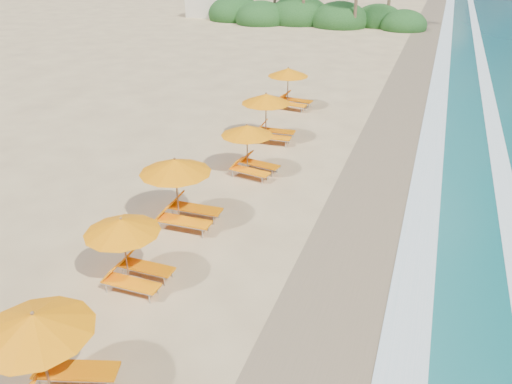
{
  "coord_description": "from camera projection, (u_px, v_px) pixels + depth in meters",
  "views": [
    {
      "loc": [
        5.26,
        -14.82,
        9.03
      ],
      "look_at": [
        0.0,
        0.0,
        1.2
      ],
      "focal_mm": 35.98,
      "sensor_mm": 36.0,
      "label": 1
    }
  ],
  "objects": [
    {
      "name": "ground",
      "position": [
        256.0,
        222.0,
        18.11
      ],
      "size": [
        160.0,
        160.0,
        0.0
      ],
      "primitive_type": "plane",
      "color": "tan",
      "rests_on": "ground"
    },
    {
      "name": "wet_sand",
      "position": [
        370.0,
        242.0,
        16.91
      ],
      "size": [
        4.0,
        160.0,
        0.01
      ],
      "primitive_type": "cube",
      "color": "#856E4F",
      "rests_on": "ground"
    },
    {
      "name": "surf_foam",
      "position": [
        457.0,
        257.0,
        16.09
      ],
      "size": [
        4.0,
        160.0,
        0.01
      ],
      "color": "white",
      "rests_on": "ground"
    },
    {
      "name": "station_1",
      "position": [
        51.0,
        352.0,
        10.59
      ],
      "size": [
        3.04,
        2.96,
        2.41
      ],
      "rotation": [
        0.0,
        0.0,
        0.3
      ],
      "color": "olive",
      "rests_on": "ground"
    },
    {
      "name": "station_2",
      "position": [
        130.0,
        248.0,
        14.38
      ],
      "size": [
        2.34,
        2.15,
        2.17
      ],
      "rotation": [
        0.0,
        0.0,
        -0.01
      ],
      "color": "olive",
      "rests_on": "ground"
    },
    {
      "name": "station_3",
      "position": [
        182.0,
        188.0,
        17.44
      ],
      "size": [
        2.7,
        2.49,
        2.48
      ],
      "rotation": [
        0.0,
        0.0,
        0.02
      ],
      "color": "olive",
      "rests_on": "ground"
    },
    {
      "name": "station_4",
      "position": [
        251.0,
        147.0,
        21.25
      ],
      "size": [
        2.65,
        2.53,
        2.21
      ],
      "rotation": [
        0.0,
        0.0,
        -0.18
      ],
      "color": "olive",
      "rests_on": "ground"
    },
    {
      "name": "station_5",
      "position": [
        270.0,
        114.0,
        24.78
      ],
      "size": [
        2.69,
        2.5,
        2.42
      ],
      "rotation": [
        0.0,
        0.0,
        0.05
      ],
      "color": "olive",
      "rests_on": "ground"
    },
    {
      "name": "station_6",
      "position": [
        291.0,
        85.0,
        29.66
      ],
      "size": [
        2.78,
        2.63,
        2.39
      ],
      "rotation": [
        0.0,
        0.0,
        -0.13
      ],
      "color": "olive",
      "rests_on": "ground"
    },
    {
      "name": "treeline",
      "position": [
        307.0,
        15.0,
        59.03
      ],
      "size": [
        25.8,
        8.8,
        9.74
      ],
      "color": "#163D14",
      "rests_on": "ground"
    },
    {
      "name": "beach_building",
      "position": [
        219.0,
        5.0,
        64.56
      ],
      "size": [
        7.0,
        5.0,
        2.8
      ],
      "primitive_type": "cube",
      "color": "beige",
      "rests_on": "ground"
    }
  ]
}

